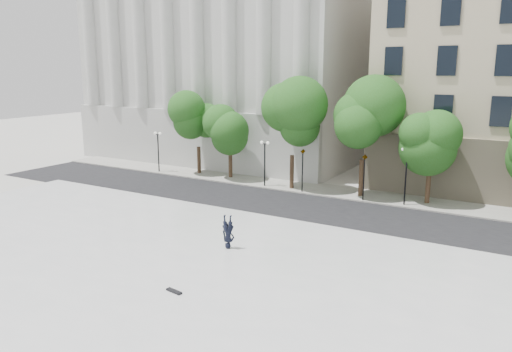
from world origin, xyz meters
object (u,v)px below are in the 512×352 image
(person_lying, at_px, (228,244))
(skateboard, at_px, (174,291))
(traffic_light_west, at_px, (303,150))
(traffic_light_east, at_px, (365,154))

(person_lying, relative_size, skateboard, 2.20)
(traffic_light_west, relative_size, traffic_light_east, 0.98)
(traffic_light_east, distance_m, person_lying, 15.43)
(traffic_light_east, bearing_deg, person_lying, -100.04)
(traffic_light_west, bearing_deg, person_lying, -80.14)
(traffic_light_west, height_order, skateboard, traffic_light_west)
(person_lying, bearing_deg, traffic_light_east, 64.20)
(traffic_light_east, relative_size, skateboard, 4.98)
(traffic_light_east, bearing_deg, traffic_light_west, 180.00)
(skateboard, bearing_deg, person_lying, 108.56)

